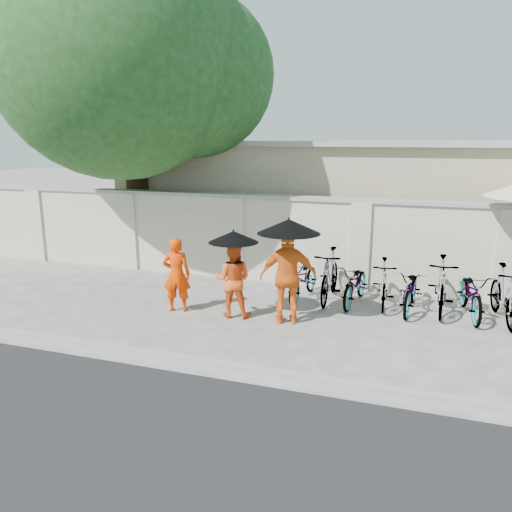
% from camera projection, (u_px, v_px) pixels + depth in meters
% --- Properties ---
extents(ground, '(80.00, 80.00, 0.00)m').
position_uv_depth(ground, '(227.00, 326.00, 9.27)').
color(ground, '#A8A298').
extents(kerb, '(40.00, 0.16, 0.12)m').
position_uv_depth(kerb, '(186.00, 360.00, 7.69)').
color(kerb, '#969590').
rests_on(kerb, ground).
extents(compound_wall, '(20.00, 0.30, 2.00)m').
position_uv_depth(compound_wall, '(317.00, 243.00, 11.67)').
color(compound_wall, beige).
rests_on(compound_wall, ground).
extents(building_behind, '(14.00, 6.00, 3.20)m').
position_uv_depth(building_behind, '(378.00, 201.00, 14.72)').
color(building_behind, tan).
rests_on(building_behind, ground).
extents(shade_tree, '(6.70, 6.20, 8.20)m').
position_uv_depth(shade_tree, '(129.00, 65.00, 11.97)').
color(shade_tree, '#342311').
rests_on(shade_tree, ground).
extents(monk_left, '(0.63, 0.51, 1.51)m').
position_uv_depth(monk_left, '(177.00, 275.00, 9.91)').
color(monk_left, '#FF3900').
rests_on(monk_left, ground).
extents(monk_center, '(0.80, 0.67, 1.49)m').
position_uv_depth(monk_center, '(233.00, 279.00, 9.62)').
color(monk_center, '#F1581A').
rests_on(monk_center, ground).
extents(parasol_center, '(0.95, 0.95, 0.87)m').
position_uv_depth(parasol_center, '(233.00, 237.00, 9.33)').
color(parasol_center, black).
rests_on(parasol_center, ground).
extents(monk_right, '(1.14, 0.74, 1.80)m').
position_uv_depth(monk_right, '(288.00, 277.00, 9.23)').
color(monk_right, orange).
rests_on(monk_right, ground).
extents(parasol_right, '(1.15, 1.15, 0.97)m').
position_uv_depth(parasol_right, '(289.00, 226.00, 8.93)').
color(parasol_right, black).
rests_on(parasol_right, ground).
extents(bike_0, '(0.73, 1.72, 0.88)m').
position_uv_depth(bike_0, '(304.00, 279.00, 10.75)').
color(bike_0, slate).
rests_on(bike_0, ground).
extents(bike_1, '(0.53, 1.86, 1.11)m').
position_uv_depth(bike_1, '(330.00, 275.00, 10.58)').
color(bike_1, slate).
rests_on(bike_1, ground).
extents(bike_2, '(0.77, 1.72, 0.87)m').
position_uv_depth(bike_2, '(356.00, 284.00, 10.40)').
color(bike_2, slate).
rests_on(bike_2, ground).
extents(bike_3, '(0.60, 1.65, 0.97)m').
position_uv_depth(bike_3, '(384.00, 283.00, 10.27)').
color(bike_3, slate).
rests_on(bike_3, ground).
extents(bike_4, '(0.73, 1.75, 0.90)m').
position_uv_depth(bike_4, '(411.00, 289.00, 9.97)').
color(bike_4, slate).
rests_on(bike_4, ground).
extents(bike_5, '(0.53, 1.85, 1.11)m').
position_uv_depth(bike_5, '(441.00, 285.00, 9.91)').
color(bike_5, slate).
rests_on(bike_5, ground).
extents(bike_6, '(0.85, 1.84, 0.93)m').
position_uv_depth(bike_6, '(472.00, 294.00, 9.66)').
color(bike_6, slate).
rests_on(bike_6, ground).
extents(bike_7, '(0.75, 1.85, 1.08)m').
position_uv_depth(bike_7, '(505.00, 294.00, 9.36)').
color(bike_7, slate).
rests_on(bike_7, ground).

